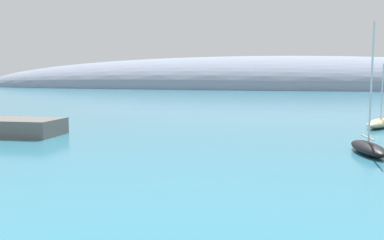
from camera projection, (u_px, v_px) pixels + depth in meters
The scene contains 3 objects.
distant_ridge at pixel (242, 88), 216.69m from camera, with size 345.60×76.53×34.62m, color gray.
sailboat_black_near_shore at pixel (368, 147), 30.92m from camera, with size 3.10×6.24×10.22m.
sailboat_sand_mid_mooring at pixel (381, 123), 47.30m from camera, with size 5.09×7.99×7.59m.
Camera 1 is at (11.16, -5.97, 6.00)m, focal length 36.91 mm.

